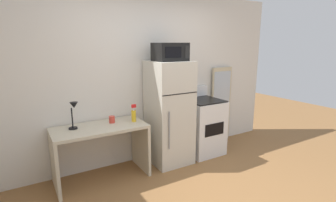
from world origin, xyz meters
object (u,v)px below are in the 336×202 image
Objects in this scene: spray_bottle at (134,115)px; coffee_mug at (112,119)px; refrigerator at (169,113)px; leaning_mirror at (221,105)px; oven_range at (202,126)px; microwave at (170,52)px; desk_lamp at (74,111)px; desk at (100,142)px.

spray_bottle reaches higher than coffee_mug.
refrigerator reaches higher than leaning_mirror.
spray_bottle is 1.31m from oven_range.
spray_bottle is 0.54× the size of microwave.
coffee_mug is at bearing 160.34° from spray_bottle.
oven_range is 0.72m from leaning_mirror.
desk_lamp reaches higher than oven_range.
microwave is at bearing -6.53° from coffee_mug.
coffee_mug is (-0.28, 0.10, -0.05)m from spray_bottle.
leaning_mirror is at bearing 22.16° from oven_range.
coffee_mug is at bearing -175.25° from leaning_mirror.
oven_range reaches higher than coffee_mug.
spray_bottle reaches higher than desk.
desk is 0.77× the size of refrigerator.
desk_lamp reaches higher than coffee_mug.
leaning_mirror is (2.36, 0.25, 0.17)m from desk.
leaning_mirror reaches higher than desk_lamp.
desk_lamp is 3.72× the size of coffee_mug.
microwave is at bearing -3.79° from desk_lamp.
desk is at bearing 179.93° from oven_range.
leaning_mirror is at bearing 6.12° from desk.
desk_lamp is at bearing -175.94° from leaning_mirror.
oven_range is at bearing -1.88° from desk_lamp.
leaning_mirror is at bearing 4.75° from coffee_mug.
leaning_mirror is (2.16, 0.18, -0.10)m from coffee_mug.
desk_lamp is at bearing 173.29° from spray_bottle.
desk is at bearing -159.59° from coffee_mug.
desk_lamp is at bearing 167.84° from desk.
coffee_mug is 1.27m from microwave.
microwave is (0.00, -0.02, 0.92)m from refrigerator.
desk is 0.58m from spray_bottle.
desk_lamp is at bearing 178.12° from oven_range.
oven_range reaches higher than spray_bottle.
coffee_mug is 0.09× the size of oven_range.
spray_bottle is (0.78, -0.09, -0.14)m from desk_lamp.
leaning_mirror is (1.88, 0.28, -0.15)m from spray_bottle.
desk is 1.73m from oven_range.
microwave is (1.37, -0.09, 0.71)m from desk_lamp.
leaning_mirror is (1.28, 0.26, -0.09)m from refrigerator.
spray_bottle is 1.90m from leaning_mirror.
refrigerator is 1.31m from leaning_mirror.
refrigerator reaches higher than coffee_mug.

